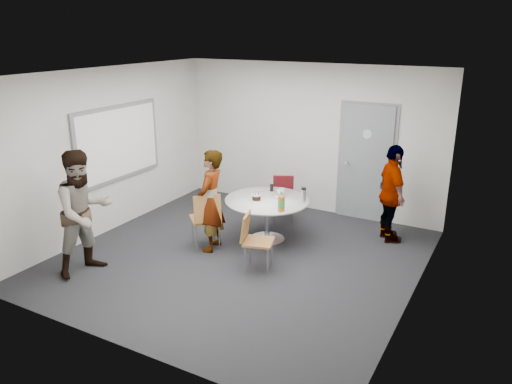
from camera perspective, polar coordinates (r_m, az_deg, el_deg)
The scene contains 15 objects.
floor at distance 7.55m, azimuth -1.79°, elevation -7.51°, with size 5.00×5.00×0.00m, color black.
ceiling at distance 6.82m, azimuth -2.02°, elevation 13.37°, with size 5.00×5.00×0.00m, color silver.
wall_back at distance 9.24m, azimuth 6.06°, elevation 6.12°, with size 5.00×5.00×0.00m, color beige.
wall_left at distance 8.57m, azimuth -16.49°, elevation 4.51°, with size 5.00×5.00×0.00m, color beige.
wall_right at distance 6.23m, azimuth 18.32°, elevation -0.78°, with size 5.00×5.00×0.00m, color beige.
wall_front at distance 5.19m, azimuth -16.13°, elevation -4.37°, with size 5.00×5.00×0.00m, color beige.
door at distance 8.94m, azimuth 12.45°, elevation 3.25°, with size 1.02×0.17×2.12m.
whiteboard at distance 8.66m, azimuth -15.43°, elevation 5.42°, with size 0.04×1.90×1.25m.
table at distance 7.90m, azimuth 1.45°, elevation -1.52°, with size 1.34×1.34×1.00m.
chair_near_left at distance 7.65m, azimuth -5.71°, elevation -2.67°, with size 0.63×0.63×0.91m.
chair_near_right at distance 7.01m, azimuth -0.36°, elevation -5.07°, with size 0.52×0.49×0.83m.
chair_far at distance 8.81m, azimuth 3.13°, elevation -0.23°, with size 0.52×0.54×0.80m.
person_main at distance 7.57m, azimuth -5.15°, elevation -1.02°, with size 0.58×0.38×1.58m, color #A5C6EA.
person_left at distance 7.21m, azimuth -19.05°, elevation -2.23°, with size 0.85×0.67×1.76m, color white.
person_right at distance 8.14m, azimuth 15.26°, elevation -0.22°, with size 0.92×0.38×1.58m, color black.
Camera 1 is at (3.47, -5.83, 3.29)m, focal length 35.00 mm.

